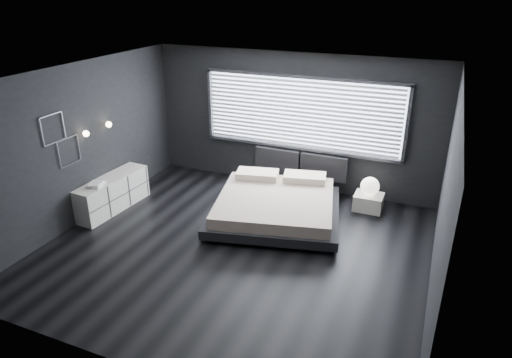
% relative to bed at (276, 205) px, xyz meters
% --- Properties ---
extents(room, '(6.04, 6.00, 2.80)m').
position_rel_bed_xyz_m(room, '(-0.24, -1.22, 1.12)').
color(room, black).
rests_on(room, ground).
extents(window, '(4.14, 0.09, 1.52)m').
position_rel_bed_xyz_m(window, '(-0.04, 1.48, 1.33)').
color(window, white).
rests_on(window, ground).
extents(headboard, '(1.96, 0.16, 0.52)m').
position_rel_bed_xyz_m(headboard, '(0.01, 1.42, 0.29)').
color(headboard, black).
rests_on(headboard, ground).
extents(sconce_near, '(0.18, 0.11, 0.11)m').
position_rel_bed_xyz_m(sconce_near, '(-3.12, -1.17, 1.32)').
color(sconce_near, silver).
rests_on(sconce_near, ground).
extents(sconce_far, '(0.18, 0.11, 0.11)m').
position_rel_bed_xyz_m(sconce_far, '(-3.12, -0.57, 1.32)').
color(sconce_far, silver).
rests_on(sconce_far, ground).
extents(wall_art_upper, '(0.01, 0.48, 0.48)m').
position_rel_bed_xyz_m(wall_art_upper, '(-3.21, -1.77, 1.57)').
color(wall_art_upper, '#47474C').
rests_on(wall_art_upper, ground).
extents(wall_art_lower, '(0.01, 0.48, 0.48)m').
position_rel_bed_xyz_m(wall_art_lower, '(-3.21, -1.52, 1.10)').
color(wall_art_lower, '#47474C').
rests_on(wall_art_lower, ground).
extents(bed, '(2.73, 2.65, 0.59)m').
position_rel_bed_xyz_m(bed, '(0.00, 0.00, 0.00)').
color(bed, black).
rests_on(bed, ground).
extents(nightstand, '(0.53, 0.45, 0.31)m').
position_rel_bed_xyz_m(nightstand, '(1.52, 1.02, -0.12)').
color(nightstand, silver).
rests_on(nightstand, ground).
extents(orb_lamp, '(0.35, 0.35, 0.35)m').
position_rel_bed_xyz_m(orb_lamp, '(1.51, 1.02, 0.21)').
color(orb_lamp, white).
rests_on(orb_lamp, nightstand).
extents(dresser, '(0.56, 1.64, 0.65)m').
position_rel_bed_xyz_m(dresser, '(-3.01, -0.84, 0.05)').
color(dresser, silver).
rests_on(dresser, ground).
extents(book_stack, '(0.30, 0.36, 0.06)m').
position_rel_bed_xyz_m(book_stack, '(-3.01, -1.23, 0.40)').
color(book_stack, silver).
rests_on(book_stack, dresser).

